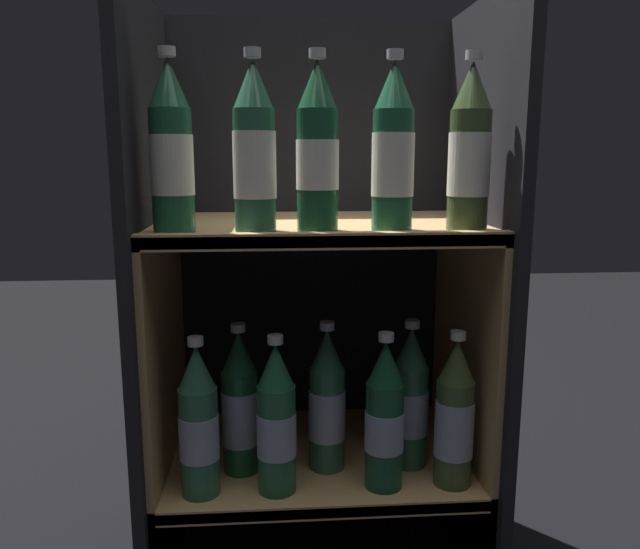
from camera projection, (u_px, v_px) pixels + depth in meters
name	position (u px, v px, depth m)	size (l,w,h in m)	color
fridge_back_wall	(311.00, 276.00, 1.34)	(0.61, 0.02, 1.04)	black
fridge_side_left	(154.00, 300.00, 1.11)	(0.02, 0.43, 1.04)	black
fridge_side_right	(475.00, 295.00, 1.16)	(0.02, 0.43, 1.04)	black
shelf_lower	(318.00, 474.00, 1.19)	(0.57, 0.39, 0.22)	tan
shelf_upper	(318.00, 331.00, 1.14)	(0.57, 0.39, 0.66)	tan
bottle_upper_front_0	(171.00, 152.00, 0.94)	(0.07, 0.07, 0.27)	#1E5638
bottle_upper_front_1	(254.00, 153.00, 0.95)	(0.07, 0.07, 0.27)	#285B42
bottle_upper_front_2	(317.00, 152.00, 0.96)	(0.07, 0.07, 0.27)	#194C2D
bottle_upper_front_3	(393.00, 153.00, 0.96)	(0.07, 0.07, 0.27)	#1E5638
bottle_upper_front_4	(470.00, 153.00, 0.97)	(0.07, 0.07, 0.27)	#384C28
bottle_lower_front_0	(199.00, 425.00, 1.03)	(0.07, 0.07, 0.27)	#285B42
bottle_lower_front_1	(276.00, 423.00, 1.04)	(0.07, 0.07, 0.27)	#1E5638
bottle_lower_front_2	(385.00, 419.00, 1.05)	(0.07, 0.07, 0.27)	#144228
bottle_lower_front_3	(454.00, 418.00, 1.06)	(0.07, 0.07, 0.27)	#384C28
bottle_lower_back_0	(240.00, 407.00, 1.10)	(0.07, 0.07, 0.27)	#194C2D
bottle_lower_back_1	(327.00, 404.00, 1.12)	(0.07, 0.07, 0.27)	#285B42
bottle_lower_back_2	(410.00, 401.00, 1.13)	(0.07, 0.07, 0.27)	#285B42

